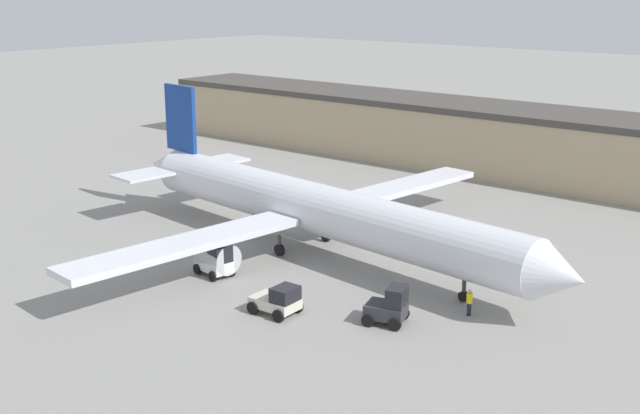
# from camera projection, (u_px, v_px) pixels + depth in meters

# --- Properties ---
(ground_plane) EXTENTS (400.00, 400.00, 0.00)m
(ground_plane) POSITION_uv_depth(u_px,v_px,m) (320.00, 254.00, 62.28)
(ground_plane) COLOR gray
(terminal_building) EXTENTS (91.03, 10.68, 7.34)m
(terminal_building) POSITION_uv_depth(u_px,v_px,m) (484.00, 137.00, 89.67)
(terminal_building) COLOR tan
(terminal_building) RESTS_ON ground_plane
(airplane) EXTENTS (45.19, 41.22, 11.51)m
(airplane) POSITION_uv_depth(u_px,v_px,m) (311.00, 208.00, 62.02)
(airplane) COLOR silver
(airplane) RESTS_ON ground_plane
(ground_crew_worker) EXTENTS (0.38, 0.38, 1.75)m
(ground_crew_worker) POSITION_uv_depth(u_px,v_px,m) (469.00, 302.00, 50.42)
(ground_crew_worker) COLOR #1E2338
(ground_crew_worker) RESTS_ON ground_plane
(baggage_tug) EXTENTS (3.11, 2.29, 1.97)m
(baggage_tug) POSITION_uv_depth(u_px,v_px,m) (278.00, 300.00, 50.59)
(baggage_tug) COLOR beige
(baggage_tug) RESTS_ON ground_plane
(belt_loader_truck) EXTENTS (3.05, 2.23, 2.45)m
(belt_loader_truck) POSITION_uv_depth(u_px,v_px,m) (216.00, 261.00, 57.26)
(belt_loader_truck) COLOR silver
(belt_loader_truck) RESTS_ON ground_plane
(pushback_tug) EXTENTS (3.04, 2.79, 2.47)m
(pushback_tug) POSITION_uv_depth(u_px,v_px,m) (389.00, 307.00, 49.17)
(pushback_tug) COLOR #2D2D33
(pushback_tug) RESTS_ON ground_plane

